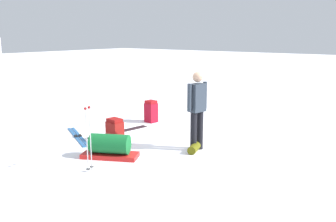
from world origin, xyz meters
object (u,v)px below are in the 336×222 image
(gear_sled, at_px, (110,147))
(backpack_large_dark, at_px, (115,130))
(ski_pair_far, at_px, (118,132))
(sleeping_mat_rolled, at_px, (195,147))
(skier_standing, at_px, (197,107))
(ski_poles_planted_near, at_px, (88,135))
(backpack_bright, at_px, (151,112))
(ski_pair_near, at_px, (78,137))

(gear_sled, bearing_deg, backpack_large_dark, 40.03)
(ski_pair_far, distance_m, backpack_large_dark, 0.88)
(backpack_large_dark, relative_size, sleeping_mat_rolled, 1.01)
(skier_standing, bearing_deg, sleeping_mat_rolled, -164.09)
(gear_sled, xyz_separation_m, sleeping_mat_rolled, (1.38, -1.16, -0.13))
(ski_pair_far, relative_size, ski_poles_planted_near, 1.48)
(backpack_large_dark, bearing_deg, backpack_bright, 16.13)
(ski_pair_near, relative_size, gear_sled, 1.40)
(backpack_large_dark, bearing_deg, sleeping_mat_rolled, -74.26)
(ski_pair_near, relative_size, ski_pair_far, 0.95)
(gear_sled, relative_size, sleeping_mat_rolled, 2.21)
(ski_poles_planted_near, bearing_deg, gear_sled, 18.39)
(ski_pair_far, distance_m, gear_sled, 1.96)
(ski_poles_planted_near, distance_m, sleeping_mat_rolled, 2.40)
(skier_standing, distance_m, gear_sled, 2.01)
(ski_pair_near, height_order, backpack_bright, backpack_bright)
(sleeping_mat_rolled, bearing_deg, backpack_large_dark, 105.74)
(skier_standing, bearing_deg, gear_sled, 143.18)
(ski_pair_far, bearing_deg, ski_poles_planted_near, -146.35)
(ski_pair_far, relative_size, gear_sled, 1.48)
(skier_standing, bearing_deg, backpack_large_dark, 109.40)
(ski_pair_far, height_order, backpack_large_dark, backpack_large_dark)
(skier_standing, distance_m, ski_pair_near, 3.14)
(ski_pair_near, bearing_deg, ski_pair_far, -27.26)
(ski_pair_far, height_order, sleeping_mat_rolled, sleeping_mat_rolled)
(sleeping_mat_rolled, bearing_deg, ski_pair_far, 87.25)
(gear_sled, bearing_deg, ski_poles_planted_near, -161.61)
(backpack_large_dark, distance_m, backpack_bright, 2.10)
(ski_pair_far, relative_size, sleeping_mat_rolled, 3.26)
(backpack_bright, height_order, gear_sled, backpack_bright)
(ski_pair_near, relative_size, backpack_bright, 2.73)
(backpack_large_dark, distance_m, sleeping_mat_rolled, 1.96)
(ski_pair_near, height_order, ski_poles_planted_near, ski_poles_planted_near)
(sleeping_mat_rolled, bearing_deg, ski_poles_planted_near, 156.99)
(gear_sled, bearing_deg, backpack_bright, 24.37)
(skier_standing, relative_size, gear_sled, 1.40)
(backpack_large_dark, height_order, backpack_bright, backpack_bright)
(skier_standing, height_order, sleeping_mat_rolled, skier_standing)
(ski_poles_planted_near, relative_size, gear_sled, 1.00)
(ski_poles_planted_near, bearing_deg, skier_standing, -21.16)
(ski_pair_near, xyz_separation_m, ski_poles_planted_near, (-1.34, -1.97, 0.66))
(ski_pair_near, xyz_separation_m, gear_sled, (-0.58, -1.72, 0.21))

